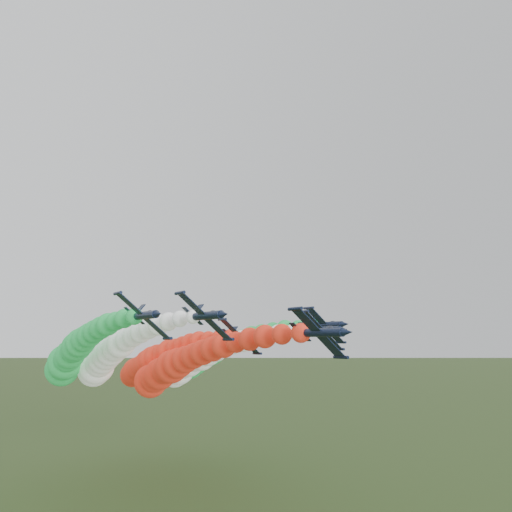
{
  "coord_description": "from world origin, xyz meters",
  "views": [
    {
      "loc": [
        -43.57,
        -70.22,
        36.57
      ],
      "look_at": [
        2.22,
        -1.56,
        50.39
      ],
      "focal_mm": 35.0,
      "sensor_mm": 36.0,
      "label": 1
    }
  ],
  "objects_px": {
    "jet_inner_right": "(195,362)",
    "jet_outer_left": "(71,356)",
    "jet_outer_right": "(206,356)",
    "jet_trail": "(149,363)",
    "jet_lead": "(173,369)",
    "jet_inner_left": "(107,358)"
  },
  "relations": [
    {
      "from": "jet_outer_left",
      "to": "jet_inner_left",
      "type": "bearing_deg",
      "value": -41.52
    },
    {
      "from": "jet_outer_left",
      "to": "jet_outer_right",
      "type": "relative_size",
      "value": 1.0
    },
    {
      "from": "jet_lead",
      "to": "jet_outer_left",
      "type": "relative_size",
      "value": 1.0
    },
    {
      "from": "jet_lead",
      "to": "jet_trail",
      "type": "relative_size",
      "value": 1.0
    },
    {
      "from": "jet_inner_left",
      "to": "jet_trail",
      "type": "distance_m",
      "value": 23.68
    },
    {
      "from": "jet_lead",
      "to": "jet_outer_right",
      "type": "bearing_deg",
      "value": 47.54
    },
    {
      "from": "jet_inner_left",
      "to": "jet_outer_left",
      "type": "bearing_deg",
      "value": 138.48
    },
    {
      "from": "jet_inner_right",
      "to": "jet_outer_right",
      "type": "xyz_separation_m",
      "value": [
        6.27,
        6.03,
        1.18
      ]
    },
    {
      "from": "jet_lead",
      "to": "jet_outer_left",
      "type": "xyz_separation_m",
      "value": [
        -17.74,
        19.47,
        2.49
      ]
    },
    {
      "from": "jet_inner_right",
      "to": "jet_trail",
      "type": "xyz_separation_m",
      "value": [
        -7.38,
        14.02,
        -0.71
      ]
    },
    {
      "from": "jet_inner_left",
      "to": "jet_trail",
      "type": "bearing_deg",
      "value": 43.12
    },
    {
      "from": "jet_outer_left",
      "to": "jet_lead",
      "type": "bearing_deg",
      "value": -47.66
    },
    {
      "from": "jet_lead",
      "to": "jet_inner_right",
      "type": "distance_m",
      "value": 20.69
    },
    {
      "from": "jet_inner_right",
      "to": "jet_trail",
      "type": "height_order",
      "value": "jet_inner_right"
    },
    {
      "from": "jet_outer_right",
      "to": "jet_lead",
      "type": "bearing_deg",
      "value": -132.46
    },
    {
      "from": "jet_inner_right",
      "to": "jet_outer_left",
      "type": "bearing_deg",
      "value": 172.99
    },
    {
      "from": "jet_lead",
      "to": "jet_inner_left",
      "type": "distance_m",
      "value": 17.59
    },
    {
      "from": "jet_outer_left",
      "to": "jet_outer_right",
      "type": "xyz_separation_m",
      "value": [
        37.56,
        2.18,
        -0.7
      ]
    },
    {
      "from": "jet_lead",
      "to": "jet_trail",
      "type": "height_order",
      "value": "jet_lead"
    },
    {
      "from": "jet_inner_right",
      "to": "jet_outer_left",
      "type": "distance_m",
      "value": 31.58
    },
    {
      "from": "jet_outer_right",
      "to": "jet_trail",
      "type": "distance_m",
      "value": 15.92
    },
    {
      "from": "jet_inner_left",
      "to": "jet_trail",
      "type": "xyz_separation_m",
      "value": [
        17.2,
        16.11,
        -2.27
      ]
    }
  ]
}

